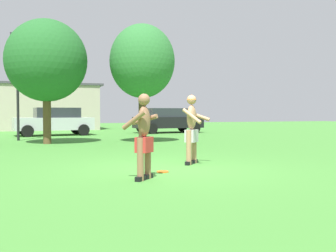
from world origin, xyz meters
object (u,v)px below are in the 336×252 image
tree_right_field (46,61)px  tree_left_field (142,62)px  player_with_cap (192,126)px  frisbee (163,172)px  car_silver_mid_lot (54,121)px  lamp_post (18,74)px  car_black_near_post (167,120)px  player_in_red (144,135)px

tree_right_field → tree_left_field: bearing=-10.0°
player_with_cap → frisbee: bearing=-137.8°
car_silver_mid_lot → tree_left_field: 8.03m
frisbee → lamp_post: size_ratio=0.05×
lamp_post → tree_right_field: tree_right_field is taller
car_black_near_post → player_in_red: bearing=-111.5°
car_silver_mid_lot → player_in_red: bearing=-88.1°
tree_left_field → tree_right_field: tree_right_field is taller
player_in_red → frisbee: 1.34m
car_black_near_post → player_with_cap: bearing=-107.8°
lamp_post → player_with_cap: bearing=-68.1°
player_with_cap → tree_right_field: size_ratio=0.34×
player_in_red → tree_left_field: 9.90m
car_silver_mid_lot → tree_right_field: bearing=-96.8°
car_silver_mid_lot → car_black_near_post: bearing=4.7°
car_silver_mid_lot → tree_left_field: tree_left_field is taller
car_black_near_post → car_silver_mid_lot: 7.10m
player_in_red → tree_left_field: bearing=73.7°
tree_left_field → car_black_near_post: bearing=62.5°
frisbee → lamp_post: (-3.07, 11.55, 3.10)m
player_in_red → car_black_near_post: 17.85m
player_in_red → tree_right_field: bearing=97.3°
frisbee → car_silver_mid_lot: bearing=94.4°
player_with_cap → car_black_near_post: 15.53m
tree_left_field → car_silver_mid_lot: bearing=115.0°
car_black_near_post → car_silver_mid_lot: size_ratio=1.00×
player_with_cap → tree_right_field: tree_right_field is taller
lamp_post → frisbee: bearing=-75.1°
lamp_post → tree_right_field: bearing=-65.0°
player_with_cap → frisbee: player_with_cap is taller
car_silver_mid_lot → tree_right_field: tree_right_field is taller
frisbee → tree_right_field: (-1.92, 9.08, 3.44)m
player_with_cap → lamp_post: lamp_post is taller
frisbee → car_black_near_post: bearing=69.6°
lamp_post → tree_left_field: bearing=-31.9°
car_silver_mid_lot → tree_left_field: bearing=-65.0°
lamp_post → car_silver_mid_lot: bearing=62.9°
lamp_post → tree_left_field: size_ratio=0.97×
player_with_cap → tree_left_field: bearing=83.3°
car_silver_mid_lot → tree_left_field: size_ratio=0.87×
player_in_red → frisbee: player_in_red is taller
tree_left_field → tree_right_field: 3.99m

